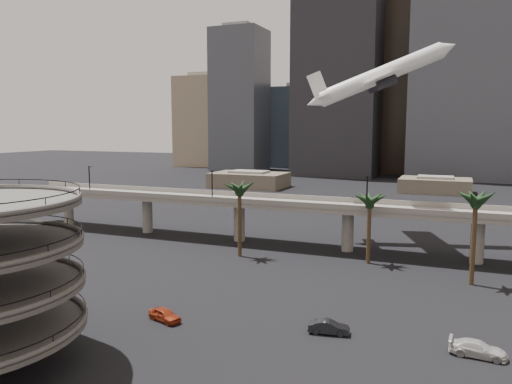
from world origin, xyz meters
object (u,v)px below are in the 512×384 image
at_px(car_a, 165,315).
at_px(car_c, 478,349).
at_px(overpass, 291,208).
at_px(airborne_jet, 380,76).
at_px(car_b, 329,327).

distance_m(car_a, car_c, 34.39).
xyz_separation_m(overpass, airborne_jet, (13.96, 13.36, 25.66)).
bearing_deg(car_a, car_b, -60.39).
distance_m(overpass, airborne_jet, 32.12).
bearing_deg(car_c, car_b, 93.65).
distance_m(car_a, car_b, 19.32).
height_order(overpass, airborne_jet, airborne_jet).
bearing_deg(car_c, car_a, 99.55).
xyz_separation_m(airborne_jet, car_c, (18.22, -51.18, -32.20)).
bearing_deg(car_b, car_a, 91.30).
distance_m(airborne_jet, car_c, 63.15).
bearing_deg(overpass, car_c, -49.60).
distance_m(overpass, car_b, 42.16).
relative_size(airborne_jet, car_b, 6.45).
bearing_deg(overpass, car_a, -92.71).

